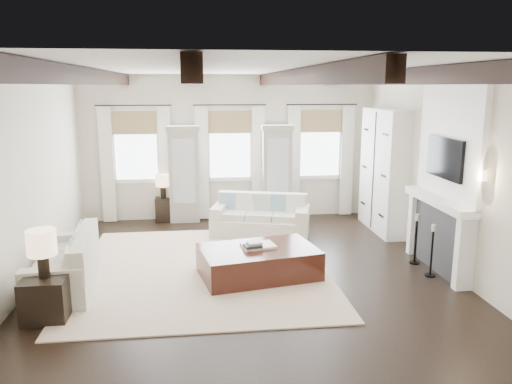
{
  "coord_description": "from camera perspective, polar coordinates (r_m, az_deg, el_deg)",
  "views": [
    {
      "loc": [
        -0.73,
        -7.34,
        2.96
      ],
      "look_at": [
        0.27,
        1.06,
        1.15
      ],
      "focal_mm": 35.0,
      "sensor_mm": 36.0,
      "label": 1
    }
  ],
  "objects": [
    {
      "name": "sofa_left",
      "position": [
        8.0,
        -20.76,
        -7.92
      ],
      "size": [
        1.02,
        1.97,
        0.82
      ],
      "color": "beige",
      "rests_on": "ground"
    },
    {
      "name": "sofa_back",
      "position": [
        10.05,
        0.56,
        -3.09
      ],
      "size": [
        2.07,
        1.34,
        0.82
      ],
      "color": "beige",
      "rests_on": "ground"
    },
    {
      "name": "candlestick_near",
      "position": [
        8.37,
        19.43,
        -6.78
      ],
      "size": [
        0.17,
        0.17,
        0.85
      ],
      "color": "black",
      "rests_on": "ground"
    },
    {
      "name": "book_upper",
      "position": [
        7.79,
        -0.16,
        -5.84
      ],
      "size": [
        0.25,
        0.21,
        0.03
      ],
      "primitive_type": "cube",
      "rotation": [
        0.0,
        0.0,
        0.19
      ],
      "color": "beige",
      "rests_on": "book_lower"
    },
    {
      "name": "side_table_front",
      "position": [
        7.1,
        -22.82,
        -11.1
      ],
      "size": [
        0.56,
        0.56,
        0.56
      ],
      "primitive_type": "cube",
      "color": "black",
      "rests_on": "ground"
    },
    {
      "name": "candlestick_far",
      "position": [
        8.87,
        17.78,
        -5.58
      ],
      "size": [
        0.17,
        0.17,
        0.86
      ],
      "color": "black",
      "rests_on": "ground"
    },
    {
      "name": "lamp_front",
      "position": [
        6.86,
        -23.3,
        -5.63
      ],
      "size": [
        0.37,
        0.37,
        0.63
      ],
      "color": "black",
      "rests_on": "side_table_front"
    },
    {
      "name": "book_lower",
      "position": [
        7.77,
        -0.37,
        -6.17
      ],
      "size": [
        0.29,
        0.25,
        0.04
      ],
      "primitive_type": "cube",
      "rotation": [
        0.0,
        0.0,
        0.19
      ],
      "color": "#262628",
      "rests_on": "tray"
    },
    {
      "name": "area_rug",
      "position": [
        8.35,
        -6.03,
        -8.69
      ],
      "size": [
        3.99,
        4.43,
        0.02
      ],
      "primitive_type": "cube",
      "color": "beige",
      "rests_on": "ground"
    },
    {
      "name": "ottoman",
      "position": [
        7.92,
        0.28,
        -8.04
      ],
      "size": [
        1.96,
        1.43,
        0.47
      ],
      "primitive_type": "cube",
      "rotation": [
        0.0,
        0.0,
        0.19
      ],
      "color": "black",
      "rests_on": "ground"
    },
    {
      "name": "lamp_back",
      "position": [
        11.13,
        -10.61,
        1.19
      ],
      "size": [
        0.32,
        0.32,
        0.55
      ],
      "color": "black",
      "rests_on": "side_table_back"
    },
    {
      "name": "ground",
      "position": [
        7.95,
        -1.06,
        -9.78
      ],
      "size": [
        7.5,
        7.5,
        0.0
      ],
      "primitive_type": "plane",
      "color": "black",
      "rests_on": "ground"
    },
    {
      "name": "tray",
      "position": [
        7.91,
        0.27,
        -6.15
      ],
      "size": [
        0.56,
        0.47,
        0.04
      ],
      "primitive_type": "cube",
      "rotation": [
        0.0,
        0.0,
        0.19
      ],
      "color": "white",
      "rests_on": "ottoman"
    },
    {
      "name": "room_shell",
      "position": [
        8.44,
        3.36,
        4.77
      ],
      "size": [
        6.54,
        7.54,
        3.22
      ],
      "color": "beige",
      "rests_on": "ground"
    },
    {
      "name": "side_table_back",
      "position": [
        11.26,
        -10.49,
        -1.98
      ],
      "size": [
        0.35,
        0.35,
        0.53
      ],
      "primitive_type": "cube",
      "color": "black",
      "rests_on": "ground"
    }
  ]
}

